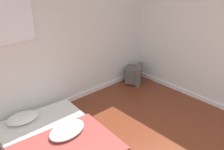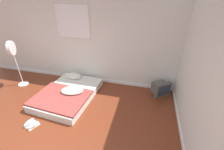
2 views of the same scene
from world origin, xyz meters
name	(u,v)px [view 1 (image 1 of 2)]	position (x,y,z in m)	size (l,w,h in m)	color
wall_back	(32,47)	(-0.01, 2.89, 1.30)	(7.67, 0.08, 2.60)	silver
mattress_bed	(57,142)	(-0.31, 1.82, 0.13)	(1.52, 1.95, 0.34)	silver
crt_tv	(135,74)	(2.23, 2.59, 0.20)	(0.55, 0.53, 0.43)	#56514C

